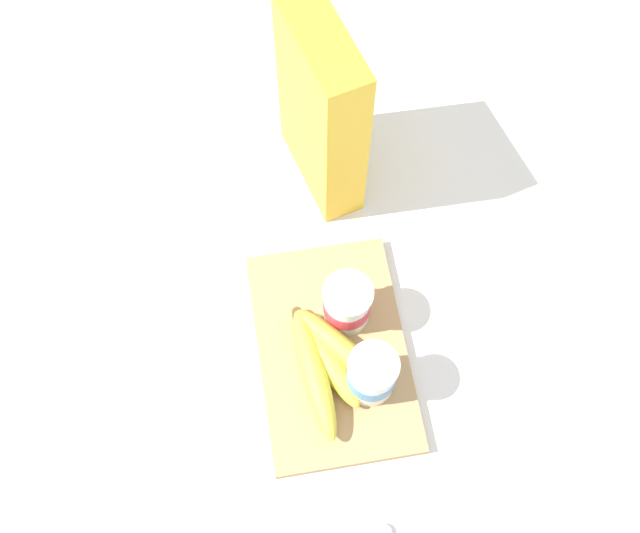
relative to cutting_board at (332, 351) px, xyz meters
name	(u,v)px	position (x,y,z in m)	size (l,w,h in m)	color
ground_plane	(332,353)	(0.00, 0.00, -0.01)	(2.40, 2.40, 0.00)	silver
cutting_board	(332,351)	(0.00, 0.00, 0.00)	(0.31, 0.20, 0.02)	tan
cereal_box	(322,112)	(-0.29, 0.03, 0.14)	(0.17, 0.06, 0.30)	yellow
yogurt_cup_front	(347,304)	(-0.05, 0.03, 0.05)	(0.07, 0.07, 0.08)	white
yogurt_cup_back	(372,374)	(0.06, 0.04, 0.05)	(0.07, 0.07, 0.09)	white
banana_bunch	(327,361)	(0.02, -0.01, 0.03)	(0.19, 0.13, 0.04)	gold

